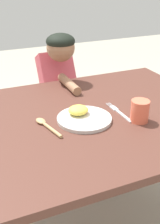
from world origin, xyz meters
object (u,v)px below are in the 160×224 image
(spoon, at_px, (46,125))
(person, at_px, (58,99))
(fork, at_px, (119,112))
(drinking_cup, at_px, (140,111))
(plate, at_px, (83,117))

(spoon, height_order, person, person)
(fork, distance_m, person, 0.62)
(spoon, height_order, drinking_cup, drinking_cup)
(plate, xyz_separation_m, person, (0.08, 0.59, -0.17))
(plate, bearing_deg, drinking_cup, -26.32)
(spoon, relative_size, drinking_cup, 1.97)
(plate, distance_m, drinking_cup, 0.25)
(plate, distance_m, person, 0.62)
(plate, height_order, drinking_cup, drinking_cup)
(fork, distance_m, spoon, 0.36)
(plate, xyz_separation_m, fork, (0.18, -0.01, -0.01))
(fork, height_order, spoon, spoon)
(plate, distance_m, fork, 0.18)
(spoon, bearing_deg, person, -36.96)
(spoon, relative_size, person, 0.20)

